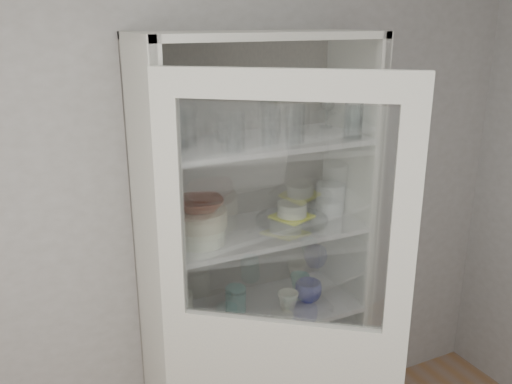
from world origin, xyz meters
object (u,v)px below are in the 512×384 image
pantry_cabinet (250,286)px  cupboard_door (280,373)px  grey_bowl_stack (330,198)px  mug_blue (308,291)px  mug_teal (300,283)px  cream_dish (225,380)px  goblet_0 (188,119)px  glass_platter (292,219)px  plate_stack_back (180,220)px  goblet_1 (216,118)px  white_ramekin (292,209)px  terracotta_bowl (199,204)px  white_canister (181,307)px  measuring_cups (203,327)px  cream_bowl (199,218)px  yellow_trivet (292,216)px  goblet_2 (269,113)px  tin_box (303,362)px  mug_white (288,301)px  goblet_3 (327,111)px  teal_jar (236,299)px  plate_stack_front (200,234)px

pantry_cabinet → cupboard_door: 0.58m
grey_bowl_stack → mug_blue: bearing=-151.6°
mug_teal → cream_dish: size_ratio=0.37×
goblet_0 → glass_platter: bearing=-11.8°
pantry_cabinet → plate_stack_back: pantry_cabinet is taller
goblet_1 → mug_teal: size_ratio=1.69×
goblet_1 → white_ramekin: (0.31, -0.13, -0.42)m
grey_bowl_stack → cream_dish: 1.01m
terracotta_bowl → white_canister: size_ratio=1.54×
goblet_1 → measuring_cups: goblet_1 is taller
cream_bowl → white_canister: cream_bowl is taller
cream_bowl → measuring_cups: 0.49m
goblet_1 → yellow_trivet: bearing=-22.1°
goblet_2 → mug_teal: bearing=-22.4°
goblet_1 → mug_teal: bearing=-10.8°
cream_dish → tin_box: size_ratio=1.26×
yellow_trivet → plate_stack_back: bearing=166.6°
yellow_trivet → mug_white: size_ratio=1.60×
mug_blue → goblet_3: bearing=55.8°
mug_teal → measuring_cups: mug_teal is taller
terracotta_bowl → pantry_cabinet: bearing=20.5°
plate_stack_back → glass_platter: size_ratio=0.62×
pantry_cabinet → goblet_3: 0.90m
measuring_cups → terracotta_bowl: bearing=73.1°
mug_blue → mug_teal: bearing=95.9°
plate_stack_back → mug_white: (0.43, -0.20, -0.40)m
pantry_cabinet → cupboard_door: (-0.14, -0.56, -0.07)m
white_ramekin → grey_bowl_stack: bearing=8.4°
goblet_1 → white_ramekin: goblet_1 is taller
white_canister → tin_box: size_ratio=0.64×
terracotta_bowl → yellow_trivet: bearing=5.0°
white_canister → measuring_cups: bearing=-65.3°
plate_stack_back → measuring_cups: (0.02, -0.19, -0.43)m
mug_blue → measuring_cups: mug_blue is taller
cupboard_door → yellow_trivet: bearing=94.1°
goblet_2 → mug_white: goblet_2 is taller
pantry_cabinet → cream_dish: (-0.16, -0.05, -0.44)m
grey_bowl_stack → goblet_0: bearing=175.0°
cupboard_door → teal_jar: bearing=122.0°
plate_stack_back → cream_dish: size_ratio=0.80×
grey_bowl_stack → teal_jar: size_ratio=1.24×
goblet_1 → teal_jar: bearing=-72.6°
terracotta_bowl → mug_blue: (0.53, -0.01, -0.52)m
cupboard_door → pantry_cabinet: bearing=113.0°
white_ramekin → mug_white: 0.43m
pantry_cabinet → white_canister: pantry_cabinet is taller
plate_stack_back → white_canister: 0.39m
goblet_3 → cream_bowl: size_ratio=0.68×
plate_stack_front → terracotta_bowl: size_ratio=1.07×
terracotta_bowl → white_ramekin: terracotta_bowl is taller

